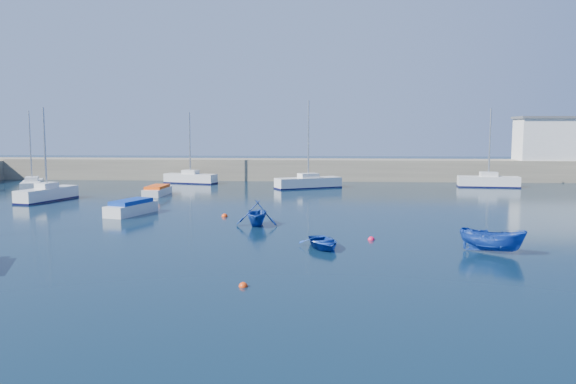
# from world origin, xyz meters

# --- Properties ---
(ground) EXTENTS (220.00, 220.00, 0.00)m
(ground) POSITION_xyz_m (0.00, 0.00, 0.00)
(ground) COLOR black
(ground) RESTS_ON ground
(back_wall) EXTENTS (96.00, 4.50, 2.60)m
(back_wall) POSITION_xyz_m (0.00, 46.00, 1.30)
(back_wall) COLOR gray
(back_wall) RESTS_ON ground
(harbor_office) EXTENTS (10.00, 4.00, 5.00)m
(harbor_office) POSITION_xyz_m (30.00, 46.00, 5.10)
(harbor_office) COLOR silver
(harbor_office) RESTS_ON back_wall
(sailboat_3) EXTENTS (3.28, 6.41, 8.25)m
(sailboat_3) POSITION_xyz_m (-23.06, 23.52, 0.64)
(sailboat_3) COLOR silver
(sailboat_3) RESTS_ON ground
(sailboat_4) EXTENTS (4.10, 6.47, 8.24)m
(sailboat_4) POSITION_xyz_m (-28.89, 31.82, 0.56)
(sailboat_4) COLOR silver
(sailboat_4) RESTS_ON ground
(sailboat_5) EXTENTS (6.50, 3.40, 8.32)m
(sailboat_5) POSITION_xyz_m (-14.27, 40.55, 0.62)
(sailboat_5) COLOR silver
(sailboat_5) RESTS_ON ground
(sailboat_6) EXTENTS (7.32, 5.03, 9.41)m
(sailboat_6) POSITION_xyz_m (-0.21, 35.95, 0.64)
(sailboat_6) COLOR silver
(sailboat_6) RESTS_ON ground
(sailboat_7) EXTENTS (6.60, 2.42, 8.61)m
(sailboat_7) POSITION_xyz_m (19.56, 38.41, 0.66)
(sailboat_7) COLOR silver
(sailboat_7) RESTS_ON ground
(motorboat_1) EXTENTS (2.90, 4.84, 1.12)m
(motorboat_1) POSITION_xyz_m (-12.81, 16.16, 0.53)
(motorboat_1) COLOR silver
(motorboat_1) RESTS_ON ground
(motorboat_2) EXTENTS (1.66, 4.61, 0.95)m
(motorboat_2) POSITION_xyz_m (-14.58, 28.47, 0.44)
(motorboat_2) COLOR silver
(motorboat_2) RESTS_ON ground
(dinghy_center) EXTENTS (2.93, 3.50, 0.62)m
(dinghy_center) POSITION_xyz_m (1.53, 5.16, 0.31)
(dinghy_center) COLOR #173C9E
(dinghy_center) RESTS_ON ground
(dinghy_left) EXTENTS (2.72, 3.15, 1.66)m
(dinghy_left) POSITION_xyz_m (-2.85, 11.99, 0.83)
(dinghy_left) COLOR #173C9E
(dinghy_left) RESTS_ON ground
(dinghy_right) EXTENTS (3.53, 2.64, 1.29)m
(dinghy_right) POSITION_xyz_m (10.22, 4.54, 0.64)
(dinghy_right) COLOR #173C9E
(dinghy_right) RESTS_ON ground
(buoy_0) EXTENTS (0.38, 0.38, 0.38)m
(buoy_0) POSITION_xyz_m (-1.63, -2.50, 0.00)
(buoy_0) COLOR red
(buoy_0) RESTS_ON ground
(buoy_1) EXTENTS (0.40, 0.40, 0.40)m
(buoy_1) POSITION_xyz_m (4.31, 7.57, 0.00)
(buoy_1) COLOR red
(buoy_1) RESTS_ON ground
(buoy_3) EXTENTS (0.46, 0.46, 0.46)m
(buoy_3) POSITION_xyz_m (-5.67, 15.58, 0.00)
(buoy_3) COLOR red
(buoy_3) RESTS_ON ground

